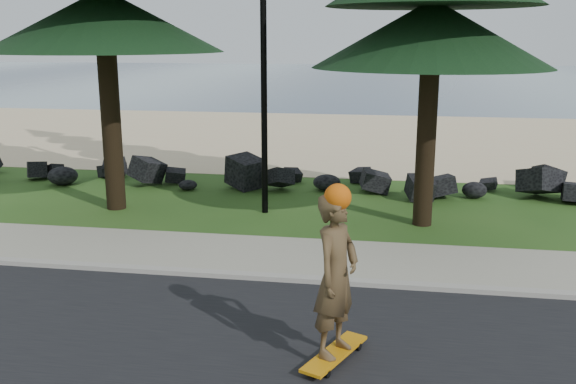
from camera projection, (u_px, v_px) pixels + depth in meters
name	position (u px, v px, depth m)	size (l,w,h in m)	color
ground	(230.00, 259.00, 11.57)	(160.00, 160.00, 0.00)	#244917
kerb	(217.00, 274.00, 10.70)	(160.00, 0.20, 0.10)	#A39D93
sidewalk	(233.00, 253.00, 11.75)	(160.00, 2.00, 0.08)	#9E9884
beach_sand	(321.00, 137.00, 25.47)	(160.00, 15.00, 0.01)	#D6B88F
ocean	(364.00, 78.00, 60.46)	(160.00, 58.00, 0.01)	#344863
seawall_boulders	(283.00, 188.00, 16.94)	(60.00, 2.40, 1.10)	black
lamp_post	(263.00, 25.00, 13.65)	(0.25, 0.14, 8.14)	black
skateboarder	(336.00, 276.00, 7.67)	(0.76, 1.22, 2.25)	orange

